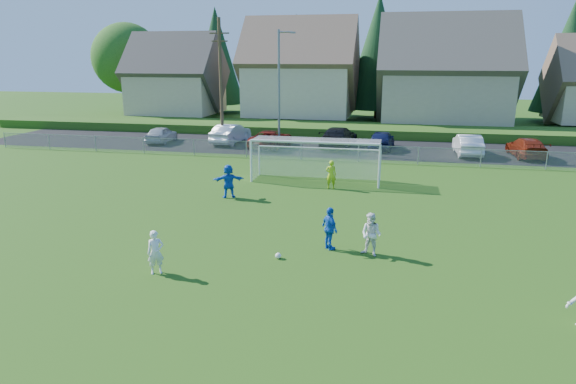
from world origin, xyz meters
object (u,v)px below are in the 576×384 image
(car_c, at_px, (271,139))
(car_g, at_px, (527,148))
(car_d, at_px, (339,137))
(car_e, at_px, (382,140))
(car_b, at_px, (231,134))
(player_white_b, at_px, (371,235))
(goalkeeper, at_px, (331,174))
(player_blue_a, at_px, (330,229))
(car_a, at_px, (161,134))
(soccer_goal, at_px, (317,153))
(player_blue_b, at_px, (229,181))
(car_f, at_px, (468,145))
(soccer_ball, at_px, (278,256))
(player_white_a, at_px, (156,252))

(car_c, height_order, car_g, car_g)
(car_d, height_order, car_e, car_d)
(car_e, bearing_deg, car_b, 3.48)
(player_white_b, bearing_deg, goalkeeper, 129.88)
(player_blue_a, distance_m, car_g, 24.01)
(car_b, bearing_deg, car_d, -174.01)
(car_d, bearing_deg, car_a, 8.65)
(goalkeeper, xyz_separation_m, soccer_goal, (-1.07, 1.65, 0.84))
(goalkeeper, xyz_separation_m, car_g, (12.65, 11.87, -0.09))
(goalkeeper, height_order, car_a, goalkeeper)
(player_blue_b, height_order, car_c, player_blue_b)
(car_d, height_order, car_f, car_d)
(car_e, relative_size, car_f, 0.93)
(player_blue_a, relative_size, car_a, 0.41)
(car_a, height_order, car_e, car_e)
(soccer_ball, bearing_deg, goalkeeper, 86.86)
(player_blue_b, xyz_separation_m, car_e, (7.25, 16.00, -0.13))
(goalkeeper, bearing_deg, player_blue_a, 87.07)
(player_white_b, xyz_separation_m, car_b, (-12.76, 22.74, 0.00))
(car_b, relative_size, car_e, 1.13)
(player_blue_b, xyz_separation_m, car_a, (-11.02, 15.40, -0.18))
(player_white_b, xyz_separation_m, car_c, (-8.98, 21.40, -0.11))
(car_c, distance_m, soccer_goal, 11.56)
(car_a, relative_size, car_e, 0.93)
(player_blue_a, distance_m, soccer_goal, 11.08)
(soccer_ball, bearing_deg, player_blue_a, 37.73)
(car_a, distance_m, car_d, 14.89)
(car_a, xyz_separation_m, car_d, (14.87, 0.80, 0.12))
(player_blue_b, height_order, goalkeeper, player_blue_b)
(player_white_a, relative_size, soccer_goal, 0.20)
(player_blue_a, xyz_separation_m, car_e, (1.21, 22.24, -0.09))
(player_white_b, relative_size, soccer_goal, 0.22)
(car_c, relative_size, car_e, 1.15)
(player_white_b, bearing_deg, car_c, 136.92)
(car_b, bearing_deg, player_white_b, 125.23)
(player_blue_a, bearing_deg, car_d, -32.75)
(car_b, bearing_deg, car_f, -178.25)
(player_white_b, relative_size, car_e, 0.37)
(car_e, height_order, car_g, car_e)
(car_b, bearing_deg, soccer_ball, 117.76)
(player_white_b, height_order, car_g, player_white_b)
(player_blue_a, distance_m, goalkeeper, 9.25)
(car_d, distance_m, car_e, 3.41)
(car_b, height_order, car_c, car_b)
(soccer_goal, bearing_deg, goalkeeper, -56.94)
(player_blue_a, relative_size, car_b, 0.34)
(soccer_ball, relative_size, car_b, 0.04)
(player_white_b, distance_m, car_e, 22.54)
(soccer_ball, height_order, car_f, car_f)
(car_a, height_order, soccer_goal, soccer_goal)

